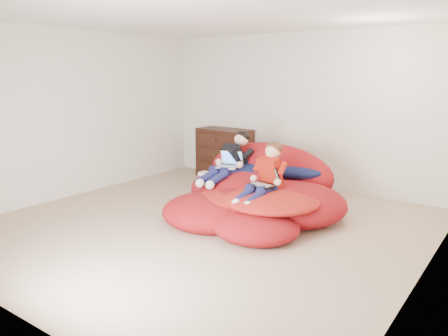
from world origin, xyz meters
The scene contains 9 objects.
room_shell centered at (0.00, 0.00, 0.22)m, with size 5.10×5.10×2.77m.
dresser centered at (-1.32, 2.24, 0.44)m, with size 1.02×0.59×0.88m.
beanbag_pile centered at (0.23, 0.88, 0.27)m, with size 2.43×2.41×0.93m.
cream_pillow centered at (-0.16, 1.59, 0.62)m, with size 0.43×0.28×0.28m, color beige.
older_boy centered at (-0.24, 0.92, 0.67)m, with size 0.40×1.05×0.68m.
younger_boy centered at (0.56, 0.50, 0.63)m, with size 0.33×0.88×0.70m.
laptop_white centered at (-0.24, 0.85, 0.62)m, with size 0.36×0.39×0.22m.
laptop_black centered at (0.56, 0.50, 0.56)m, with size 0.36×0.39×0.22m.
power_adapter centered at (-0.64, 0.80, 0.42)m, with size 0.14×0.14×0.05m, color silver.
Camera 1 is at (3.21, -4.05, 1.83)m, focal length 35.00 mm.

